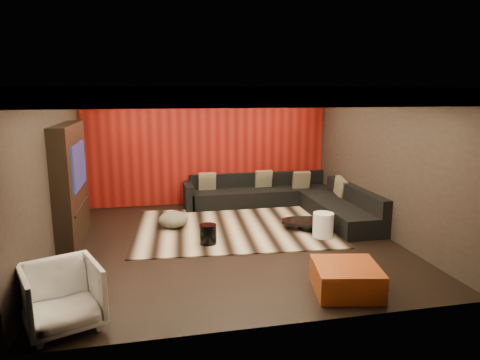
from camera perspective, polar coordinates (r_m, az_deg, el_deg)
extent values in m
cube|color=black|center=(8.09, -1.21, -8.30)|extent=(6.00, 6.00, 0.02)
cube|color=silver|center=(7.61, -1.30, 12.09)|extent=(6.00, 6.00, 0.02)
cube|color=black|center=(10.67, -4.28, 4.32)|extent=(6.00, 0.02, 2.80)
cube|color=black|center=(7.76, -23.64, 0.64)|extent=(0.02, 6.00, 2.80)
cube|color=black|center=(8.79, 18.41, 2.20)|extent=(0.02, 6.00, 2.80)
cube|color=#6B0C0A|center=(10.63, -4.25, 4.29)|extent=(5.98, 0.05, 2.78)
cube|color=silver|center=(10.28, -4.15, 11.26)|extent=(6.00, 0.60, 0.22)
cube|color=silver|center=(4.98, 4.60, 10.95)|extent=(6.00, 0.60, 0.22)
cube|color=silver|center=(7.59, -22.11, 10.35)|extent=(0.60, 4.80, 0.22)
cube|color=silver|center=(8.54, 17.14, 10.73)|extent=(0.60, 4.80, 0.22)
cube|color=#FFD899|center=(9.94, -3.87, 10.73)|extent=(4.80, 0.08, 0.04)
cube|color=#FFD899|center=(5.31, 3.53, 10.03)|extent=(4.80, 0.08, 0.04)
cube|color=#FFD899|center=(7.54, -19.48, 9.85)|extent=(0.08, 4.80, 0.04)
cube|color=#FFD899|center=(8.38, 15.04, 10.22)|extent=(0.08, 4.80, 0.04)
cube|color=black|center=(8.37, -21.61, -0.56)|extent=(0.30, 2.00, 2.20)
cube|color=black|center=(8.28, -20.70, 1.85)|extent=(0.04, 1.30, 0.80)
cube|color=black|center=(8.43, -20.34, -3.18)|extent=(0.04, 1.60, 0.04)
cube|color=#C8B593|center=(8.87, -0.91, -6.36)|extent=(4.20, 3.28, 0.02)
cylinder|color=black|center=(8.84, 9.02, -5.89)|extent=(1.35, 1.35, 0.18)
cylinder|color=black|center=(7.90, -4.28, -7.21)|extent=(0.41, 0.41, 0.36)
ellipsoid|color=#C0B395|center=(8.92, -8.85, -5.22)|extent=(0.70, 0.70, 0.33)
cylinder|color=white|center=(8.39, 11.02, -5.96)|extent=(0.52, 0.52, 0.49)
cube|color=#944713|center=(6.30, 13.97, -12.62)|extent=(1.03, 1.03, 0.39)
imported|color=white|center=(5.61, -22.64, -14.15)|extent=(1.09, 1.11, 0.78)
cube|color=black|center=(10.68, 2.81, -2.20)|extent=(3.50, 0.90, 0.40)
cube|color=black|center=(10.93, 2.37, 0.13)|extent=(3.50, 0.20, 0.35)
cube|color=black|center=(9.52, 13.14, -4.21)|extent=(0.90, 2.60, 0.40)
cube|color=black|center=(9.58, 15.14, -1.90)|extent=(0.20, 2.60, 0.35)
cube|color=black|center=(10.36, -6.86, -2.14)|extent=(0.20, 0.90, 0.60)
cube|color=tan|center=(10.68, 8.17, 0.00)|extent=(0.42, 0.20, 0.44)
cube|color=tan|center=(10.46, -4.41, -0.16)|extent=(0.42, 0.20, 0.44)
cube|color=tan|center=(10.74, 3.16, 0.17)|extent=(0.42, 0.20, 0.44)
cube|color=tan|center=(10.05, 13.26, -0.92)|extent=(0.12, 0.50, 0.50)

